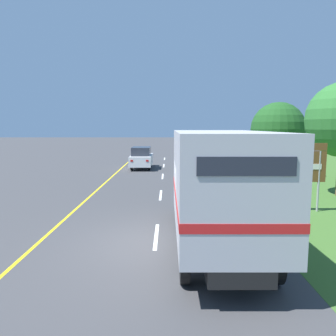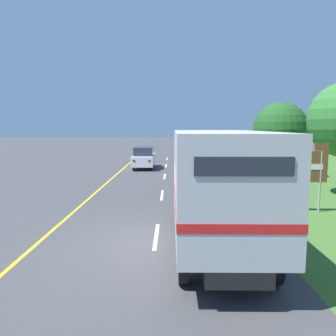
# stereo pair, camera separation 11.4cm
# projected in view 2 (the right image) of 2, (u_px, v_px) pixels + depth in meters

# --- Properties ---
(ground_plane) EXTENTS (200.00, 200.00, 0.00)m
(ground_plane) POSITION_uv_depth(u_px,v_px,m) (155.00, 243.00, 10.34)
(ground_plane) COLOR #3D3D3F
(edge_line_yellow) EXTENTS (0.12, 48.13, 0.01)m
(edge_line_yellow) POSITION_uv_depth(u_px,v_px,m) (101.00, 188.00, 19.42)
(edge_line_yellow) COLOR yellow
(edge_line_yellow) RESTS_ON ground
(centre_dash_near) EXTENTS (0.12, 2.60, 0.01)m
(centre_dash_near) POSITION_uv_depth(u_px,v_px,m) (156.00, 236.00, 10.96)
(centre_dash_near) COLOR white
(centre_dash_near) RESTS_ON ground
(centre_dash_mid_a) EXTENTS (0.12, 2.60, 0.01)m
(centre_dash_mid_a) POSITION_uv_depth(u_px,v_px,m) (162.00, 195.00, 17.51)
(centre_dash_mid_a) COLOR white
(centre_dash_mid_a) RESTS_ON ground
(centre_dash_mid_b) EXTENTS (0.12, 2.60, 0.01)m
(centre_dash_mid_b) POSITION_uv_depth(u_px,v_px,m) (165.00, 176.00, 24.05)
(centre_dash_mid_b) COLOR white
(centre_dash_mid_b) RESTS_ON ground
(centre_dash_far) EXTENTS (0.12, 2.60, 0.01)m
(centre_dash_far) POSITION_uv_depth(u_px,v_px,m) (166.00, 166.00, 30.60)
(centre_dash_far) COLOR white
(centre_dash_far) RESTS_ON ground
(centre_dash_farthest) EXTENTS (0.12, 2.60, 0.01)m
(centre_dash_farthest) POSITION_uv_depth(u_px,v_px,m) (167.00, 159.00, 37.15)
(centre_dash_farthest) COLOR white
(centre_dash_farthest) RESTS_ON ground
(horse_trailer_truck) EXTENTS (2.48, 8.01, 3.51)m
(horse_trailer_truck) POSITION_uv_depth(u_px,v_px,m) (216.00, 183.00, 9.80)
(horse_trailer_truck) COLOR black
(horse_trailer_truck) RESTS_ON ground
(lead_car_white) EXTENTS (1.80, 4.48, 1.88)m
(lead_car_white) POSITION_uv_depth(u_px,v_px,m) (144.00, 157.00, 28.55)
(lead_car_white) COLOR black
(lead_car_white) RESTS_ON ground
(highway_sign) EXTENTS (1.83, 0.09, 2.95)m
(highway_sign) POSITION_uv_depth(u_px,v_px,m) (307.00, 169.00, 13.84)
(highway_sign) COLOR #9E9EA3
(highway_sign) RESTS_ON ground
(roadside_tree_mid) EXTENTS (3.86, 3.86, 5.39)m
(roadside_tree_mid) POSITION_uv_depth(u_px,v_px,m) (280.00, 129.00, 23.59)
(roadside_tree_mid) COLOR #4C3823
(roadside_tree_mid) RESTS_ON ground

